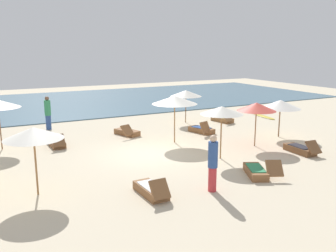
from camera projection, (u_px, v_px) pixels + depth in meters
The scene contains 18 objects.
ground_plane at pixel (150, 154), 16.24m from camera, with size 60.00×60.00×0.00m, color beige.
ocean_water at pixel (65, 103), 30.95m from camera, with size 48.00×16.00×0.06m, color #476B7F.
umbrella_0 at pixel (33, 133), 11.42m from camera, with size 1.85×1.85×2.22m.
umbrella_1 at pixel (175, 100), 17.87m from camera, with size 2.22×2.22×2.34m.
umbrella_2 at pixel (280, 104), 19.10m from camera, with size 2.09×2.09×1.96m.
umbrella_5 at pixel (222, 110), 15.23m from camera, with size 1.78×1.78×2.25m.
umbrella_6 at pixel (257, 107), 17.24m from camera, with size 1.84×1.84×2.10m.
umbrella_7 at pixel (186, 93), 22.72m from camera, with size 1.97×1.97×2.04m.
lounger_0 at pixel (56, 143), 17.56m from camera, with size 0.65×1.70×0.69m.
lounger_1 at pixel (127, 132), 19.75m from camera, with size 1.13×1.80×0.67m.
lounger_2 at pixel (257, 171), 13.52m from camera, with size 1.28×1.78×0.67m.
lounger_3 at pixel (301, 149), 16.42m from camera, with size 0.68×1.73×0.68m.
lounger_4 at pixel (223, 119), 23.26m from camera, with size 0.85×1.76×0.69m.
lounger_5 at pixel (152, 190), 11.73m from camera, with size 0.64×1.69×0.71m.
lounger_6 at pixel (202, 130), 20.28m from camera, with size 1.03×1.73×0.75m.
person_0 at pixel (213, 163), 11.91m from camera, with size 0.42×0.42×1.90m.
person_1 at pixel (48, 113), 20.95m from camera, with size 0.42×0.42×1.92m.
surfboard at pixel (264, 116), 24.97m from camera, with size 0.73×2.42×0.07m.
Camera 1 is at (-6.53, -14.20, 4.65)m, focal length 39.26 mm.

